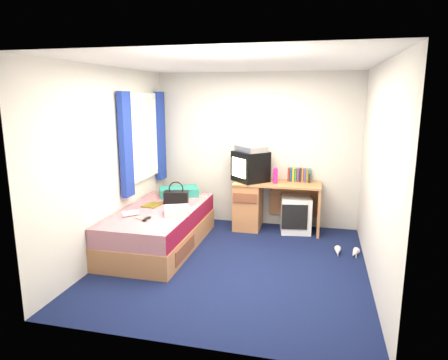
% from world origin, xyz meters
% --- Properties ---
extents(ground, '(3.40, 3.40, 0.00)m').
position_xyz_m(ground, '(0.00, 0.00, 0.00)').
color(ground, '#0C1438').
rests_on(ground, ground).
extents(room_shell, '(3.40, 3.40, 3.40)m').
position_xyz_m(room_shell, '(0.00, 0.00, 1.45)').
color(room_shell, white).
rests_on(room_shell, ground).
extents(bed, '(1.01, 2.00, 0.54)m').
position_xyz_m(bed, '(-1.10, 0.34, 0.27)').
color(bed, tan).
rests_on(bed, ground).
extents(pillow, '(0.68, 0.58, 0.13)m').
position_xyz_m(pillow, '(-1.09, 1.10, 0.60)').
color(pillow, '#1865A1').
rests_on(pillow, bed).
extents(desk, '(1.30, 0.55, 0.75)m').
position_xyz_m(desk, '(0.11, 1.44, 0.41)').
color(desk, tan).
rests_on(desk, ground).
extents(storage_cube, '(0.50, 0.50, 0.55)m').
position_xyz_m(storage_cube, '(0.67, 1.42, 0.27)').
color(storage_cube, white).
rests_on(storage_cube, ground).
extents(crt_tv, '(0.63, 0.63, 0.46)m').
position_xyz_m(crt_tv, '(-0.05, 1.44, 0.98)').
color(crt_tv, black).
rests_on(crt_tv, desk).
extents(vcr, '(0.54, 0.55, 0.09)m').
position_xyz_m(vcr, '(-0.04, 1.44, 1.25)').
color(vcr, silver).
rests_on(vcr, crt_tv).
extents(book_row, '(0.34, 0.13, 0.20)m').
position_xyz_m(book_row, '(0.69, 1.60, 0.85)').
color(book_row, maroon).
rests_on(book_row, desk).
extents(picture_frame, '(0.02, 0.12, 0.14)m').
position_xyz_m(picture_frame, '(0.84, 1.56, 0.82)').
color(picture_frame, black).
rests_on(picture_frame, desk).
extents(pink_water_bottle, '(0.08, 0.08, 0.22)m').
position_xyz_m(pink_water_bottle, '(0.35, 1.36, 0.86)').
color(pink_water_bottle, '#E92085').
rests_on(pink_water_bottle, desk).
extents(aerosol_can, '(0.06, 0.06, 0.18)m').
position_xyz_m(aerosol_can, '(0.23, 1.44, 0.84)').
color(aerosol_can, white).
rests_on(aerosol_can, desk).
extents(handbag, '(0.38, 0.27, 0.31)m').
position_xyz_m(handbag, '(-0.98, 0.68, 0.63)').
color(handbag, black).
rests_on(handbag, bed).
extents(towel, '(0.38, 0.36, 0.10)m').
position_xyz_m(towel, '(-0.78, 0.16, 0.59)').
color(towel, silver).
rests_on(towel, bed).
extents(magazine, '(0.25, 0.31, 0.01)m').
position_xyz_m(magazine, '(-1.26, 0.47, 0.55)').
color(magazine, gold).
rests_on(magazine, bed).
extents(water_bottle, '(0.19, 0.19, 0.07)m').
position_xyz_m(water_bottle, '(-1.32, -0.06, 0.58)').
color(water_bottle, white).
rests_on(water_bottle, bed).
extents(colour_swatch_fan, '(0.22, 0.16, 0.01)m').
position_xyz_m(colour_swatch_fan, '(-1.12, -0.15, 0.55)').
color(colour_swatch_fan, gold).
rests_on(colour_swatch_fan, bed).
extents(remote_control, '(0.05, 0.16, 0.02)m').
position_xyz_m(remote_control, '(-1.06, -0.15, 0.55)').
color(remote_control, black).
rests_on(remote_control, bed).
extents(window_assembly, '(0.11, 1.42, 1.40)m').
position_xyz_m(window_assembly, '(-1.55, 0.90, 1.42)').
color(window_assembly, silver).
rests_on(window_assembly, room_shell).
extents(white_heels, '(0.34, 0.24, 0.09)m').
position_xyz_m(white_heels, '(1.38, 0.62, 0.04)').
color(white_heels, silver).
rests_on(white_heels, ground).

